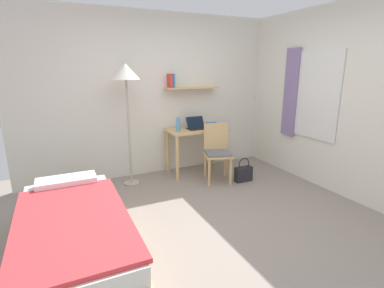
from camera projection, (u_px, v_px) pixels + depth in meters
The scene contains 11 objects.
ground_plane at pixel (216, 226), 3.32m from camera, with size 5.28×5.28×0.00m, color gray.
wall_back at pixel (156, 96), 4.76m from camera, with size 4.40×0.27×2.60m.
wall_right at pixel (348, 102), 3.87m from camera, with size 0.10×4.40×2.60m.
bed at pixel (74, 236), 2.70m from camera, with size 0.93×2.00×0.54m.
desk at pixel (197, 138), 4.90m from camera, with size 0.99×0.53×0.75m.
desk_chair at pixel (217, 150), 4.55m from camera, with size 0.51×0.50×0.90m.
standing_lamp at pixel (126, 78), 4.11m from camera, with size 0.41×0.41×1.81m.
laptop at pixel (196, 126), 4.87m from camera, with size 0.32×0.22×0.20m.
water_bottle at pixel (178, 125), 4.62m from camera, with size 0.06×0.06×0.23m, color #4C99DB.
book_stack at pixel (212, 125), 5.01m from camera, with size 0.20×0.25×0.07m.
handbag at pixel (243, 173), 4.59m from camera, with size 0.28×0.11×0.38m.
Camera 1 is at (-1.52, -2.57, 1.75)m, focal length 27.22 mm.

